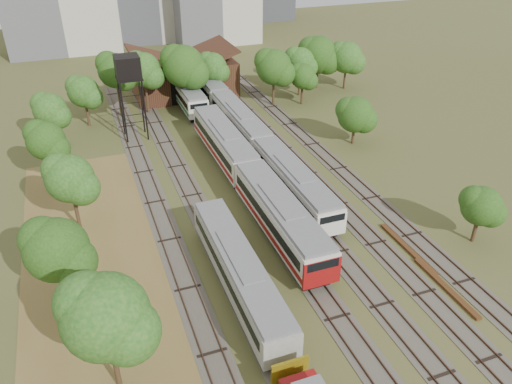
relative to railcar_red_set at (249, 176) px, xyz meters
name	(u,v)px	position (x,y,z in m)	size (l,w,h in m)	color
ground	(383,340)	(2.00, -23.25, -2.16)	(240.00, 240.00, 0.00)	#475123
dry_grass_patch	(117,328)	(-16.00, -15.25, -2.14)	(14.00, 60.00, 0.04)	brown
tracks	(255,184)	(1.33, 1.75, -2.12)	(24.60, 80.00, 0.19)	#4C473D
railcar_red_set	(249,176)	(0.00, 0.00, 0.00)	(3.30, 34.57, 4.09)	black
railcar_green_set	(240,123)	(4.00, 14.69, -0.17)	(3.05, 52.08, 3.78)	black
railcar_rear	(186,93)	(0.00, 28.83, -0.19)	(3.02, 16.08, 3.73)	black
old_grey_coach	(239,271)	(-6.00, -14.44, -0.21)	(2.89, 18.00, 3.57)	black
water_tower	(128,69)	(-9.19, 19.49, 7.11)	(3.18, 3.18, 11.00)	black
rail_pile_near	(446,287)	(10.00, -20.20, -2.03)	(0.52, 7.84, 0.26)	#583319
rail_pile_far	(408,248)	(10.20, -14.63, -2.03)	(0.51, 8.15, 0.26)	#583319
maintenance_shed	(183,76)	(1.00, 34.73, 0.75)	(16.45, 11.55, 7.58)	#3B1B15
tree_band_left	(70,223)	(-18.04, -8.31, 3.44)	(8.04, 56.55, 8.85)	#382616
tree_band_far	(237,65)	(7.97, 27.43, 3.80)	(46.63, 11.13, 9.90)	#382616
tree_band_right	(359,118)	(17.04, 6.28, 1.93)	(4.62, 42.60, 6.35)	#382616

